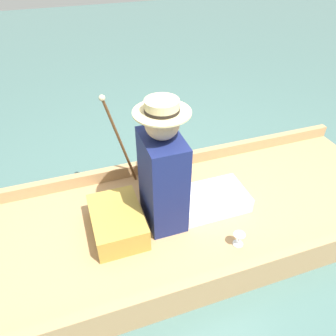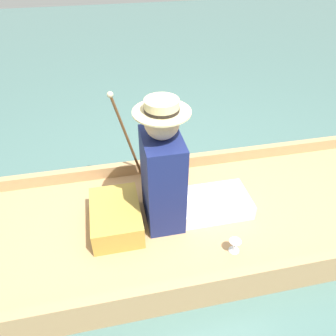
{
  "view_description": "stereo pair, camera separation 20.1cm",
  "coord_description": "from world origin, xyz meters",
  "px_view_note": "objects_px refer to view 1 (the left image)",
  "views": [
    {
      "loc": [
        1.5,
        -0.72,
        1.83
      ],
      "look_at": [
        -0.03,
        -0.19,
        0.58
      ],
      "focal_mm": 35.0,
      "sensor_mm": 36.0,
      "label": 1
    },
    {
      "loc": [
        1.56,
        -0.53,
        1.83
      ],
      "look_at": [
        -0.03,
        -0.19,
        0.58
      ],
      "focal_mm": 35.0,
      "sensor_mm": 36.0,
      "label": 2
    }
  ],
  "objects_px": {
    "wine_glass": "(239,237)",
    "walking_cane": "(117,134)",
    "seated_person": "(174,177)",
    "teddy_bear": "(157,165)"
  },
  "relations": [
    {
      "from": "teddy_bear",
      "to": "wine_glass",
      "type": "relative_size",
      "value": 4.46
    },
    {
      "from": "wine_glass",
      "to": "seated_person",
      "type": "bearing_deg",
      "value": -141.82
    },
    {
      "from": "teddy_bear",
      "to": "walking_cane",
      "type": "xyz_separation_m",
      "value": [
        -0.12,
        -0.25,
        0.26
      ]
    },
    {
      "from": "seated_person",
      "to": "wine_glass",
      "type": "height_order",
      "value": "seated_person"
    },
    {
      "from": "wine_glass",
      "to": "walking_cane",
      "type": "relative_size",
      "value": 0.12
    },
    {
      "from": "seated_person",
      "to": "teddy_bear",
      "type": "bearing_deg",
      "value": 171.99
    },
    {
      "from": "wine_glass",
      "to": "walking_cane",
      "type": "bearing_deg",
      "value": -146.39
    },
    {
      "from": "teddy_bear",
      "to": "wine_glass",
      "type": "distance_m",
      "value": 0.81
    },
    {
      "from": "teddy_bear",
      "to": "walking_cane",
      "type": "height_order",
      "value": "walking_cane"
    },
    {
      "from": "seated_person",
      "to": "walking_cane",
      "type": "bearing_deg",
      "value": -160.25
    }
  ]
}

